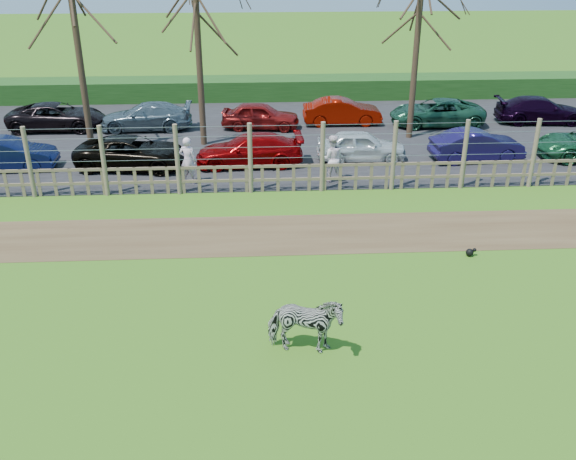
{
  "coord_description": "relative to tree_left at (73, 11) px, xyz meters",
  "views": [
    {
      "loc": [
        0.14,
        -13.05,
        8.51
      ],
      "look_at": [
        1.0,
        2.5,
        1.1
      ],
      "focal_mm": 40.0,
      "sensor_mm": 36.0,
      "label": 1
    }
  ],
  "objects": [
    {
      "name": "ground",
      "position": [
        6.5,
        -12.5,
        -5.62
      ],
      "size": [
        120.0,
        120.0,
        0.0
      ],
      "primitive_type": "plane",
      "color": "#599727",
      "rests_on": "ground"
    },
    {
      "name": "dirt_strip",
      "position": [
        6.5,
        -8.0,
        -5.61
      ],
      "size": [
        34.0,
        2.8,
        0.01
      ],
      "primitive_type": "cube",
      "color": "brown",
      "rests_on": "ground"
    },
    {
      "name": "asphalt",
      "position": [
        6.5,
        2.0,
        -5.6
      ],
      "size": [
        44.0,
        13.0,
        0.04
      ],
      "primitive_type": "cube",
      "color": "#232326",
      "rests_on": "ground"
    },
    {
      "name": "hedge",
      "position": [
        6.5,
        9.0,
        -5.07
      ],
      "size": [
        46.0,
        2.0,
        1.1
      ],
      "primitive_type": "cube",
      "color": "#1E4716",
      "rests_on": "ground"
    },
    {
      "name": "fence",
      "position": [
        6.5,
        -4.5,
        -4.81
      ],
      "size": [
        30.16,
        0.16,
        2.5
      ],
      "color": "brown",
      "rests_on": "ground"
    },
    {
      "name": "tree_left",
      "position": [
        0.0,
        0.0,
        0.0
      ],
      "size": [
        4.8,
        4.8,
        7.88
      ],
      "color": "#3D2B1E",
      "rests_on": "ground"
    },
    {
      "name": "tree_mid",
      "position": [
        4.5,
        1.0,
        -0.75
      ],
      "size": [
        4.8,
        4.8,
        6.83
      ],
      "color": "#3D2B1E",
      "rests_on": "ground"
    },
    {
      "name": "tree_right",
      "position": [
        13.5,
        1.5,
        -0.37
      ],
      "size": [
        4.8,
        4.8,
        7.35
      ],
      "color": "#3D2B1E",
      "rests_on": "ground"
    },
    {
      "name": "zebra",
      "position": [
        7.65,
        -13.97,
        -4.91
      ],
      "size": [
        1.76,
        1.01,
        1.41
      ],
      "primitive_type": "imported",
      "rotation": [
        0.0,
        0.0,
        1.41
      ],
      "color": "gray",
      "rests_on": "ground"
    },
    {
      "name": "visitor_a",
      "position": [
        4.26,
        -3.6,
        -4.71
      ],
      "size": [
        0.72,
        0.56,
        1.72
      ],
      "primitive_type": "imported",
      "rotation": [
        0.0,
        0.0,
        2.87
      ],
      "color": "silver",
      "rests_on": "asphalt"
    },
    {
      "name": "visitor_b",
      "position": [
        9.44,
        -3.64,
        -4.71
      ],
      "size": [
        0.85,
        0.67,
        1.72
      ],
      "primitive_type": "imported",
      "rotation": [
        0.0,
        0.0,
        3.12
      ],
      "color": "silver",
      "rests_on": "asphalt"
    },
    {
      "name": "crow",
      "position": [
        12.71,
        -9.69,
        -5.5
      ],
      "size": [
        0.3,
        0.22,
        0.24
      ],
      "color": "black",
      "rests_on": "ground"
    },
    {
      "name": "car_1",
      "position": [
        -2.78,
        -1.73,
        -4.98
      ],
      "size": [
        3.69,
        1.43,
        1.2
      ],
      "primitive_type": "imported",
      "rotation": [
        0.0,
        0.0,
        1.61
      ],
      "color": "#0C143D",
      "rests_on": "asphalt"
    },
    {
      "name": "car_2",
      "position": [
        1.98,
        -1.81,
        -4.98
      ],
      "size": [
        4.53,
        2.49,
        1.2
      ],
      "primitive_type": "imported",
      "rotation": [
        0.0,
        0.0,
        1.45
      ],
      "color": "black",
      "rests_on": "asphalt"
    },
    {
      "name": "car_3",
      "position": [
        6.46,
        -1.75,
        -4.98
      ],
      "size": [
        4.19,
        1.83,
        1.2
      ],
      "primitive_type": "imported",
      "rotation": [
        0.0,
        0.0,
        4.75
      ],
      "color": "#890305",
      "rests_on": "asphalt"
    },
    {
      "name": "car_4",
      "position": [
        10.87,
        -1.44,
        -4.98
      ],
      "size": [
        3.56,
        1.53,
        1.2
      ],
      "primitive_type": "imported",
      "rotation": [
        0.0,
        0.0,
        1.54
      ],
      "color": "silver",
      "rests_on": "asphalt"
    },
    {
      "name": "car_5",
      "position": [
        15.46,
        -1.66,
        -4.98
      ],
      "size": [
        3.74,
        1.59,
        1.2
      ],
      "primitive_type": "imported",
      "rotation": [
        0.0,
        0.0,
        1.66
      ],
      "color": "#1A1347",
      "rests_on": "asphalt"
    },
    {
      "name": "car_8",
      "position": [
        -2.32,
        3.59,
        -4.98
      ],
      "size": [
        4.34,
        2.03,
        1.2
      ],
      "primitive_type": "imported",
      "rotation": [
        0.0,
        0.0,
        1.56
      ],
      "color": "black",
      "rests_on": "asphalt"
    },
    {
      "name": "car_9",
      "position": [
        1.75,
        3.37,
        -4.98
      ],
      "size": [
        4.14,
        1.69,
        1.2
      ],
      "primitive_type": "imported",
      "rotation": [
        0.0,
        0.0,
        4.71
      ],
      "color": "#4F616C",
      "rests_on": "asphalt"
    },
    {
      "name": "car_10",
      "position": [
        6.96,
        3.21,
        -4.98
      ],
      "size": [
        3.66,
        1.8,
        1.2
      ],
      "primitive_type": "imported",
      "rotation": [
        0.0,
        0.0,
        1.46
      ],
      "color": "maroon",
      "rests_on": "asphalt"
    },
    {
      "name": "car_11",
      "position": [
        10.8,
        3.74,
        -4.98
      ],
      "size": [
        3.64,
        1.27,
        1.2
      ],
      "primitive_type": "imported",
      "rotation": [
        0.0,
        0.0,
        1.57
      ],
      "color": "#880F02",
      "rests_on": "asphalt"
    },
    {
      "name": "car_12",
      "position": [
        15.18,
        3.33,
        -4.98
      ],
      "size": [
        4.35,
        2.06,
        1.2
      ],
      "primitive_type": "imported",
      "rotation": [
        0.0,
        0.0,
        4.7
      ],
      "color": "#1F5137",
      "rests_on": "asphalt"
    },
    {
      "name": "car_13",
      "position": [
        20.17,
        3.48,
        -4.98
      ],
      "size": [
        4.25,
        1.98,
        1.2
      ],
      "primitive_type": "imported",
      "rotation": [
        0.0,
        0.0,
        1.5
      ],
      "color": "black",
      "rests_on": "asphalt"
    }
  ]
}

